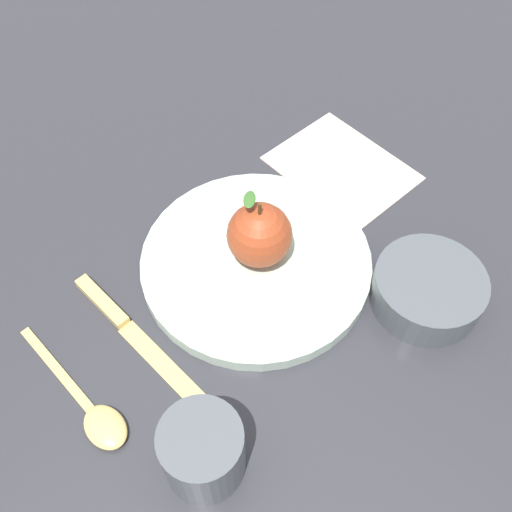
{
  "coord_description": "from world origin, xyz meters",
  "views": [
    {
      "loc": [
        -0.26,
        0.25,
        0.52
      ],
      "look_at": [
        -0.01,
        -0.02,
        0.02
      ],
      "focal_mm": 40.55,
      "sensor_mm": 36.0,
      "label": 1
    }
  ],
  "objects_px": {
    "dinner_plate": "(256,262)",
    "apple": "(259,235)",
    "linen_napkin": "(342,168)",
    "side_bowl": "(429,287)",
    "cup": "(203,450)",
    "spoon": "(94,414)",
    "knife": "(127,327)"
  },
  "relations": [
    {
      "from": "cup",
      "to": "knife",
      "type": "distance_m",
      "value": 0.16
    },
    {
      "from": "dinner_plate",
      "to": "side_bowl",
      "type": "height_order",
      "value": "side_bowl"
    },
    {
      "from": "dinner_plate",
      "to": "cup",
      "type": "bearing_deg",
      "value": 120.51
    },
    {
      "from": "spoon",
      "to": "side_bowl",
      "type": "bearing_deg",
      "value": -116.46
    },
    {
      "from": "dinner_plate",
      "to": "apple",
      "type": "distance_m",
      "value": 0.04
    },
    {
      "from": "apple",
      "to": "cup",
      "type": "bearing_deg",
      "value": 119.85
    },
    {
      "from": "dinner_plate",
      "to": "apple",
      "type": "bearing_deg",
      "value": -85.65
    },
    {
      "from": "cup",
      "to": "knife",
      "type": "bearing_deg",
      "value": -14.81
    },
    {
      "from": "dinner_plate",
      "to": "side_bowl",
      "type": "distance_m",
      "value": 0.18
    },
    {
      "from": "apple",
      "to": "spoon",
      "type": "distance_m",
      "value": 0.23
    },
    {
      "from": "dinner_plate",
      "to": "apple",
      "type": "xyz_separation_m",
      "value": [
        0.0,
        -0.01,
        0.04
      ]
    },
    {
      "from": "dinner_plate",
      "to": "side_bowl",
      "type": "bearing_deg",
      "value": -151.15
    },
    {
      "from": "cup",
      "to": "spoon",
      "type": "distance_m",
      "value": 0.12
    },
    {
      "from": "apple",
      "to": "dinner_plate",
      "type": "bearing_deg",
      "value": 94.35
    },
    {
      "from": "dinner_plate",
      "to": "cup",
      "type": "distance_m",
      "value": 0.22
    },
    {
      "from": "spoon",
      "to": "linen_napkin",
      "type": "height_order",
      "value": "spoon"
    },
    {
      "from": "side_bowl",
      "to": "cup",
      "type": "bearing_deg",
      "value": 79.84
    },
    {
      "from": "side_bowl",
      "to": "apple",
      "type": "bearing_deg",
      "value": 27.17
    },
    {
      "from": "apple",
      "to": "spoon",
      "type": "xyz_separation_m",
      "value": [
        -0.0,
        0.23,
        -0.05
      ]
    },
    {
      "from": "cup",
      "to": "linen_napkin",
      "type": "height_order",
      "value": "cup"
    },
    {
      "from": "knife",
      "to": "dinner_plate",
      "type": "bearing_deg",
      "value": -107.39
    },
    {
      "from": "apple",
      "to": "knife",
      "type": "xyz_separation_m",
      "value": [
        0.04,
        0.15,
        -0.05
      ]
    },
    {
      "from": "linen_napkin",
      "to": "spoon",
      "type": "bearing_deg",
      "value": 93.49
    },
    {
      "from": "side_bowl",
      "to": "linen_napkin",
      "type": "bearing_deg",
      "value": -27.7
    },
    {
      "from": "apple",
      "to": "cup",
      "type": "xyz_separation_m",
      "value": [
        -0.11,
        0.19,
        -0.01
      ]
    },
    {
      "from": "apple",
      "to": "linen_napkin",
      "type": "relative_size",
      "value": 0.51
    },
    {
      "from": "cup",
      "to": "side_bowl",
      "type": "bearing_deg",
      "value": -100.16
    },
    {
      "from": "dinner_plate",
      "to": "side_bowl",
      "type": "xyz_separation_m",
      "value": [
        -0.16,
        -0.09,
        0.01
      ]
    },
    {
      "from": "knife",
      "to": "linen_napkin",
      "type": "bearing_deg",
      "value": -94.22
    },
    {
      "from": "side_bowl",
      "to": "linen_napkin",
      "type": "xyz_separation_m",
      "value": [
        0.18,
        -0.09,
        -0.02
      ]
    },
    {
      "from": "dinner_plate",
      "to": "spoon",
      "type": "distance_m",
      "value": 0.22
    },
    {
      "from": "knife",
      "to": "spoon",
      "type": "bearing_deg",
      "value": 121.62
    }
  ]
}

